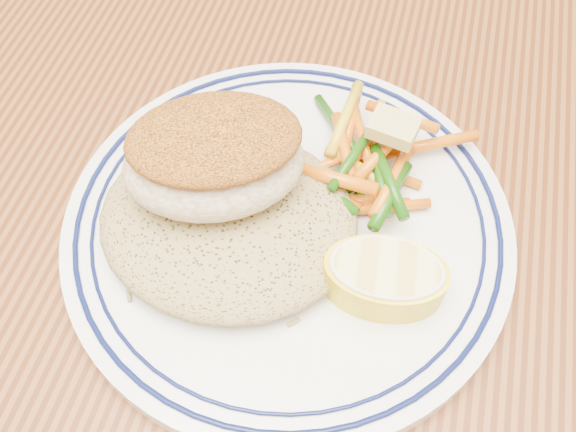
# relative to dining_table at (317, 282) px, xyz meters

# --- Properties ---
(dining_table) EXTENTS (1.50, 0.90, 0.75)m
(dining_table) POSITION_rel_dining_table_xyz_m (0.00, 0.00, 0.00)
(dining_table) COLOR #4E260F
(dining_table) RESTS_ON ground
(plate) EXTENTS (0.26, 0.26, 0.02)m
(plate) POSITION_rel_dining_table_xyz_m (-0.02, -0.02, 0.11)
(plate) COLOR white
(plate) RESTS_ON dining_table
(rice_pilaf) EXTENTS (0.15, 0.13, 0.03)m
(rice_pilaf) POSITION_rel_dining_table_xyz_m (-0.05, -0.04, 0.13)
(rice_pilaf) COLOR olive
(rice_pilaf) RESTS_ON plate
(fish_fillet) EXTENTS (0.12, 0.10, 0.05)m
(fish_fillet) POSITION_rel_dining_table_xyz_m (-0.06, -0.02, 0.16)
(fish_fillet) COLOR beige
(fish_fillet) RESTS_ON rice_pilaf
(vegetable_pile) EXTENTS (0.11, 0.10, 0.03)m
(vegetable_pile) POSITION_rel_dining_table_xyz_m (0.02, 0.02, 0.13)
(vegetable_pile) COLOR #D3610A
(vegetable_pile) RESTS_ON plate
(butter_pat) EXTENTS (0.03, 0.03, 0.01)m
(butter_pat) POSITION_rel_dining_table_xyz_m (0.03, 0.03, 0.15)
(butter_pat) COLOR #D3BB67
(butter_pat) RESTS_ON vegetable_pile
(lemon_wedge) EXTENTS (0.07, 0.06, 0.03)m
(lemon_wedge) POSITION_rel_dining_table_xyz_m (0.04, -0.05, 0.13)
(lemon_wedge) COLOR yellow
(lemon_wedge) RESTS_ON plate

